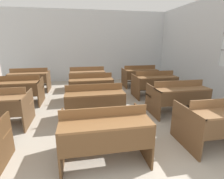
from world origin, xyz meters
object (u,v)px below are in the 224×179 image
Objects in this scene: bench_second_center at (95,101)px; bench_third_left at (17,89)px; bench_front_right at (221,120)px; bench_back_center at (87,77)px; bench_third_right at (154,83)px; bench_front_center at (104,131)px; bench_back_right at (140,75)px; bench_second_right at (177,96)px; bench_back_left at (30,79)px; bench_third_center at (91,86)px; wastepaper_bin at (161,77)px.

bench_third_left is (-1.98, 1.35, 0.00)m from bench_second_center.
bench_front_right is 1.00× the size of bench_back_center.
bench_second_center is at bearing -89.71° from bench_back_center.
bench_second_center is 2.41m from bench_third_right.
bench_back_right is at bearing 64.22° from bench_front_center.
bench_back_center is at bearing 126.06° from bench_second_right.
bench_back_center is at bearing -179.96° from bench_back_right.
bench_second_right is (1.95, 1.37, 0.00)m from bench_front_center.
bench_second_center is 1.00× the size of bench_second_right.
bench_front_right is 4.77m from bench_third_left.
bench_third_right and bench_back_left have the same top height.
bench_back_left is 1.97m from bench_back_center.
bench_back_center is (-2.00, 1.34, 0.00)m from bench_third_right.
bench_third_left is at bearing 145.71° from bench_second_center.
bench_third_left is at bearing 126.01° from bench_front_center.
bench_third_left is at bearing -161.16° from bench_back_right.
bench_second_right is 2.72m from bench_back_right.
bench_front_right and bench_back_left have the same top height.
bench_second_center and bench_third_center have the same top height.
bench_front_center is 5.90m from wastepaper_bin.
bench_third_right is (0.04, 2.72, 0.00)m from bench_front_right.
bench_second_center is at bearing 145.10° from bench_front_right.
bench_third_left is 1.00× the size of bench_third_center.
wastepaper_bin is at bearing 8.56° from bench_back_left.
bench_front_center is 1.00× the size of bench_back_center.
bench_front_center is 4.54m from bench_back_right.
bench_front_center is at bearing -179.23° from bench_front_right.
bench_front_right and bench_third_right have the same top height.
bench_front_right is at bearing -34.59° from bench_third_left.
bench_back_left and bench_back_right have the same top height.
bench_second_right is at bearing -19.13° from bench_third_left.
bench_back_left is at bearing 115.81° from bench_front_center.
bench_back_left is (-1.98, 2.73, 0.00)m from bench_second_center.
bench_third_right is at bearing 34.44° from bench_second_center.
bench_back_right is at bearing -0.44° from bench_back_left.
bench_third_right is 2.40m from bench_back_center.
bench_second_center is at bearing -54.04° from bench_back_left.
bench_second_center is at bearing -126.31° from bench_back_right.
bench_back_center is 1.00× the size of bench_back_right.
bench_back_right is (0.02, 2.72, 0.00)m from bench_second_right.
bench_second_center and bench_back_left have the same top height.
bench_second_right and bench_back_right have the same top height.
bench_third_left and bench_back_left have the same top height.
bench_front_right is at bearing -90.61° from bench_second_right.
bench_front_right and bench_third_center have the same top height.
wastepaper_bin is (1.31, 3.54, -0.27)m from bench_second_right.
bench_third_left is at bearing -179.85° from bench_third_center.
bench_third_left is 2.00m from bench_third_center.
bench_back_right is (2.00, 0.00, 0.00)m from bench_back_center.
bench_third_center and bench_back_left have the same top height.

